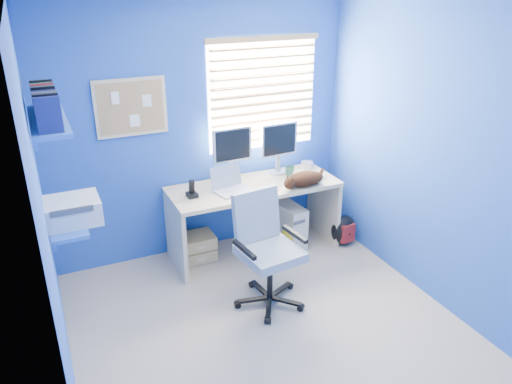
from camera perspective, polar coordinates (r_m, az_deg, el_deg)
name	(u,v)px	position (r m, az deg, el deg)	size (l,w,h in m)	color
floor	(273,333)	(4.15, 1.93, -15.82)	(3.00, 3.20, 0.00)	tan
wall_back	(201,131)	(4.89, -6.29, 6.99)	(3.00, 0.01, 2.50)	#2653AD
wall_front	(441,323)	(2.37, 20.35, -13.84)	(3.00, 0.01, 2.50)	#2653AD
wall_left	(46,232)	(3.18, -22.83, -4.26)	(0.01, 3.20, 2.50)	#2653AD
wall_right	(439,160)	(4.34, 20.23, 3.48)	(0.01, 3.20, 2.50)	#2653AD
desk	(254,219)	(5.05, -0.22, -3.05)	(1.68, 0.65, 0.74)	tan
laptop	(233,181)	(4.71, -2.64, 1.27)	(0.33, 0.26, 0.22)	silver
monitor_left	(232,154)	(4.95, -2.79, 4.37)	(0.40, 0.12, 0.54)	silver
monitor_right	(278,148)	(5.11, 2.55, 5.00)	(0.40, 0.12, 0.54)	silver
phone	(192,188)	(4.64, -7.36, 0.42)	(0.09, 0.11, 0.17)	black
mug	(290,171)	(5.12, 3.85, 2.41)	(0.10, 0.09, 0.10)	#336F55
cd_spindle	(307,165)	(5.35, 5.84, 3.10)	(0.13, 0.13, 0.07)	silver
cat	(305,179)	(4.88, 5.58, 1.51)	(0.40, 0.21, 0.14)	black
tower_pc	(289,224)	(5.26, 3.75, -3.73)	(0.19, 0.44, 0.45)	beige
drawer_boxes	(197,247)	(5.05, -6.81, -6.25)	(0.35, 0.28, 0.27)	tan
yellow_book	(285,245)	(5.10, 3.39, -6.01)	(0.03, 0.17, 0.24)	yellow
backpack	(343,230)	(5.35, 9.97, -4.30)	(0.28, 0.21, 0.33)	black
office_chair	(267,264)	(4.30, 1.24, -8.21)	(0.64, 0.64, 0.98)	black
window_blinds	(263,94)	(5.02, 0.84, 11.10)	(1.15, 0.05, 1.10)	white
corkboard	(131,107)	(4.64, -14.09, 9.36)	(0.64, 0.02, 0.52)	tan
wall_shelves	(57,160)	(3.81, -21.76, 3.46)	(0.42, 0.90, 1.05)	blue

